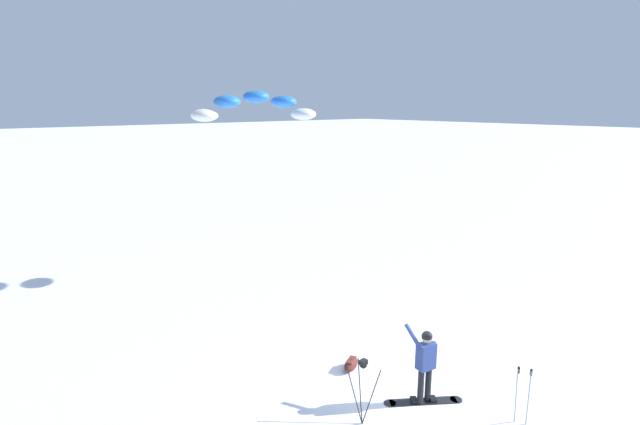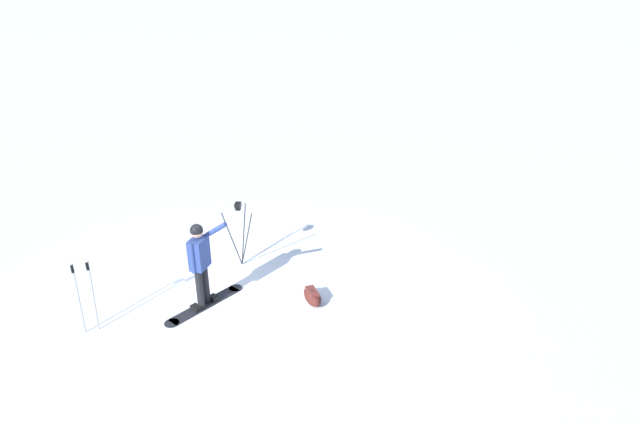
# 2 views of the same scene
# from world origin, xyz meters

# --- Properties ---
(ground_plane) EXTENTS (300.00, 300.00, 0.00)m
(ground_plane) POSITION_xyz_m (0.00, 0.00, 0.00)
(ground_plane) COLOR white
(snowboarder) EXTENTS (0.73, 0.46, 1.78)m
(snowboarder) POSITION_xyz_m (-0.61, -0.11, 1.08)
(snowboarder) COLOR black
(snowboarder) RESTS_ON ground_plane
(snowboard) EXTENTS (1.16, 1.54, 0.10)m
(snowboard) POSITION_xyz_m (-0.61, -0.11, 0.02)
(snowboard) COLOR black
(snowboard) RESTS_ON ground_plane
(traction_kite) EXTENTS (2.04, 4.83, 1.06)m
(traction_kite) POSITION_xyz_m (8.44, -1.66, 6.57)
(traction_kite) COLOR white
(gear_bag_large) EXTENTS (0.53, 0.69, 0.28)m
(gear_bag_large) POSITION_xyz_m (1.46, 0.19, 0.15)
(gear_bag_large) COLOR #4C1E19
(gear_bag_large) RESTS_ON ground_plane
(camera_tripod) EXTENTS (0.67, 0.59, 1.50)m
(camera_tripod) POSITION_xyz_m (-0.25, 1.51, 1.06)
(camera_tripod) COLOR #262628
(camera_tripod) RESTS_ON ground_plane
(ski_poles) EXTENTS (0.30, 0.31, 1.33)m
(ski_poles) POSITION_xyz_m (-2.44, -1.00, 0.87)
(ski_poles) COLOR gray
(ski_poles) RESTS_ON ground_plane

